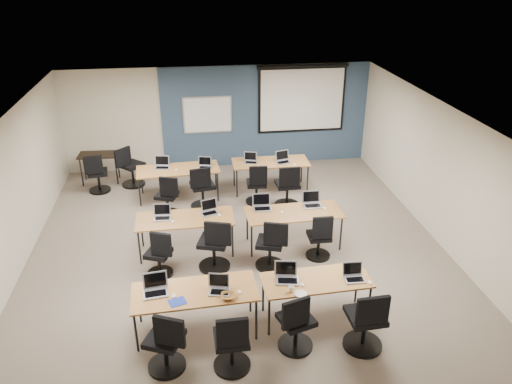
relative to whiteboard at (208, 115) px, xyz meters
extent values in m
cube|color=#6B6354|center=(0.30, -4.43, -1.45)|extent=(8.00, 9.00, 0.02)
cube|color=white|center=(0.30, -4.43, 1.25)|extent=(8.00, 9.00, 0.02)
cube|color=beige|center=(0.30, 0.07, -0.10)|extent=(8.00, 0.04, 2.70)
cube|color=beige|center=(0.30, -8.93, -0.10)|extent=(8.00, 0.04, 2.70)
cube|color=beige|center=(-3.70, -4.43, -0.10)|extent=(0.04, 9.00, 2.70)
cube|color=beige|center=(4.30, -4.43, -0.10)|extent=(0.04, 9.00, 2.70)
cube|color=#3D5977|center=(1.55, 0.04, -0.10)|extent=(5.50, 0.04, 2.70)
cube|color=silver|center=(0.00, 0.00, 0.00)|extent=(1.28, 0.02, 0.98)
cube|color=white|center=(0.00, -0.01, 0.00)|extent=(1.20, 0.02, 0.90)
cube|color=black|center=(2.50, -0.02, 0.35)|extent=(2.32, 0.03, 1.82)
cube|color=white|center=(2.50, -0.03, 0.31)|extent=(2.20, 0.02, 1.62)
cylinder|color=black|center=(2.50, -0.03, 1.19)|extent=(2.40, 0.10, 0.10)
cube|color=brown|center=(-0.59, -6.56, -0.73)|extent=(1.86, 0.78, 0.03)
cylinder|color=black|center=(-1.46, -6.89, -1.10)|extent=(0.04, 0.04, 0.70)
cylinder|color=black|center=(0.28, -6.89, -1.10)|extent=(0.04, 0.04, 0.70)
cylinder|color=black|center=(-1.46, -6.23, -1.10)|extent=(0.04, 0.04, 0.70)
cylinder|color=black|center=(0.28, -6.23, -1.10)|extent=(0.04, 0.04, 0.70)
cube|color=brown|center=(1.26, -6.53, -0.73)|extent=(1.67, 0.70, 0.03)
cylinder|color=black|center=(0.49, -6.82, -1.10)|extent=(0.04, 0.04, 0.70)
cylinder|color=black|center=(2.04, -6.82, -1.10)|extent=(0.04, 0.04, 0.70)
cylinder|color=black|center=(0.49, -6.24, -1.10)|extent=(0.04, 0.04, 0.70)
cylinder|color=black|center=(2.04, -6.24, -1.10)|extent=(0.04, 0.04, 0.70)
cube|color=#90603D|center=(-0.69, -4.26, -0.73)|extent=(1.84, 0.77, 0.03)
cylinder|color=black|center=(-1.55, -4.58, -1.10)|extent=(0.04, 0.04, 0.70)
cylinder|color=black|center=(0.17, -4.58, -1.10)|extent=(0.04, 0.04, 0.70)
cylinder|color=black|center=(-1.55, -3.93, -1.10)|extent=(0.04, 0.04, 0.70)
cylinder|color=black|center=(0.17, -3.93, -1.10)|extent=(0.04, 0.04, 0.70)
cube|color=#9E6A43|center=(1.39, -4.31, -0.73)|extent=(1.86, 0.77, 0.03)
cylinder|color=black|center=(0.52, -4.63, -1.10)|extent=(0.04, 0.04, 0.70)
cylinder|color=black|center=(2.26, -4.63, -1.10)|extent=(0.04, 0.04, 0.70)
cylinder|color=black|center=(0.52, -3.98, -1.10)|extent=(0.04, 0.04, 0.70)
cylinder|color=black|center=(2.26, -3.98, -1.10)|extent=(0.04, 0.04, 0.70)
cube|color=brown|center=(-0.82, -1.81, -0.73)|extent=(1.90, 0.79, 0.03)
cylinder|color=black|center=(-1.71, -2.15, -1.10)|extent=(0.04, 0.04, 0.70)
cylinder|color=black|center=(0.07, -2.15, -1.10)|extent=(0.04, 0.04, 0.70)
cylinder|color=black|center=(-1.71, -1.48, -1.10)|extent=(0.04, 0.04, 0.70)
cylinder|color=black|center=(0.07, -1.48, -1.10)|extent=(0.04, 0.04, 0.70)
cube|color=#9F6135|center=(1.39, -1.68, -0.73)|extent=(1.83, 0.76, 0.03)
cylinder|color=black|center=(0.53, -2.00, -1.10)|extent=(0.04, 0.04, 0.70)
cylinder|color=black|center=(2.24, -2.00, -1.10)|extent=(0.04, 0.04, 0.70)
cylinder|color=black|center=(0.53, -1.36, -1.10)|extent=(0.04, 0.04, 0.70)
cylinder|color=black|center=(2.24, -1.36, -1.10)|extent=(0.04, 0.04, 0.70)
cube|color=#B2B2C0|center=(-1.16, -6.55, -0.71)|extent=(0.36, 0.26, 0.02)
cube|color=black|center=(-1.16, -6.57, -0.70)|extent=(0.30, 0.15, 0.00)
cube|color=#B2B2C0|center=(-1.16, -6.40, -0.57)|extent=(0.36, 0.07, 0.25)
cube|color=black|center=(-1.16, -6.41, -0.57)|extent=(0.32, 0.05, 0.20)
ellipsoid|color=white|center=(-0.89, -6.65, -0.71)|extent=(0.08, 0.11, 0.03)
cylinder|color=black|center=(-1.03, -7.27, -1.42)|extent=(0.53, 0.53, 0.05)
cylinder|color=black|center=(-1.03, -7.27, -1.21)|extent=(0.06, 0.06, 0.47)
cube|color=black|center=(-1.03, -7.27, -0.94)|extent=(0.47, 0.47, 0.08)
cube|color=black|center=(-0.95, -7.46, -0.66)|extent=(0.43, 0.06, 0.44)
cube|color=#A4A4AA|center=(-0.22, -6.64, -0.71)|extent=(0.31, 0.23, 0.02)
cube|color=black|center=(-0.22, -6.66, -0.70)|extent=(0.26, 0.13, 0.00)
cube|color=#A4A4AA|center=(-0.22, -6.52, -0.59)|extent=(0.31, 0.06, 0.21)
cube|color=black|center=(-0.22, -6.53, -0.59)|extent=(0.27, 0.04, 0.18)
ellipsoid|color=white|center=(0.07, -6.69, -0.71)|extent=(0.06, 0.09, 0.03)
cylinder|color=black|center=(-0.13, -7.39, -1.42)|extent=(0.53, 0.53, 0.05)
cylinder|color=black|center=(-0.13, -7.39, -1.22)|extent=(0.06, 0.06, 0.47)
cube|color=black|center=(-0.13, -7.39, -0.94)|extent=(0.47, 0.47, 0.08)
cube|color=black|center=(-0.13, -7.60, -0.66)|extent=(0.42, 0.06, 0.44)
cube|color=#B9B9BE|center=(0.82, -6.51, -0.71)|extent=(0.35, 0.25, 0.02)
cube|color=black|center=(0.82, -6.53, -0.70)|extent=(0.29, 0.15, 0.00)
cube|color=#B9B9BE|center=(0.82, -6.38, -0.58)|extent=(0.35, 0.06, 0.24)
cube|color=black|center=(0.82, -6.38, -0.58)|extent=(0.30, 0.05, 0.20)
ellipsoid|color=white|center=(1.02, -6.65, -0.71)|extent=(0.08, 0.10, 0.03)
cylinder|color=black|center=(0.83, -7.13, -1.42)|extent=(0.52, 0.52, 0.05)
cylinder|color=black|center=(0.83, -7.13, -1.22)|extent=(0.06, 0.06, 0.46)
cube|color=black|center=(0.83, -7.13, -0.95)|extent=(0.46, 0.46, 0.08)
cube|color=black|center=(0.77, -7.33, -0.67)|extent=(0.42, 0.06, 0.44)
cube|color=#ACACB0|center=(1.84, -6.63, -0.71)|extent=(0.30, 0.22, 0.02)
cube|color=black|center=(1.84, -6.65, -0.70)|extent=(0.26, 0.13, 0.00)
cube|color=#ACACB0|center=(1.84, -6.51, -0.59)|extent=(0.30, 0.06, 0.21)
cube|color=black|center=(1.84, -6.52, -0.59)|extent=(0.27, 0.04, 0.17)
ellipsoid|color=white|center=(2.04, -6.74, -0.71)|extent=(0.08, 0.10, 0.03)
cylinder|color=black|center=(1.81, -7.25, -1.42)|extent=(0.58, 0.58, 0.05)
cylinder|color=black|center=(1.81, -7.25, -1.19)|extent=(0.06, 0.06, 0.51)
cube|color=black|center=(1.81, -7.25, -0.90)|extent=(0.51, 0.51, 0.08)
cube|color=black|center=(1.81, -7.49, -0.62)|extent=(0.47, 0.06, 0.44)
cube|color=#B7B7BD|center=(-1.12, -4.22, -0.71)|extent=(0.32, 0.23, 0.02)
cube|color=black|center=(-1.12, -4.24, -0.70)|extent=(0.27, 0.14, 0.00)
cube|color=#B7B7BD|center=(-1.12, -4.10, -0.59)|extent=(0.32, 0.06, 0.22)
cube|color=black|center=(-1.12, -4.10, -0.59)|extent=(0.28, 0.04, 0.18)
ellipsoid|color=white|center=(-0.92, -4.39, -0.71)|extent=(0.08, 0.11, 0.03)
cylinder|color=black|center=(-1.19, -4.98, -1.42)|extent=(0.46, 0.46, 0.05)
cylinder|color=black|center=(-1.19, -4.98, -1.24)|extent=(0.06, 0.06, 0.41)
cube|color=black|center=(-1.19, -4.98, -1.00)|extent=(0.41, 0.41, 0.08)
cube|color=black|center=(-1.12, -5.15, -0.72)|extent=(0.37, 0.06, 0.44)
cube|color=#B8B8C4|center=(-0.22, -4.14, -0.71)|extent=(0.32, 0.23, 0.02)
cube|color=black|center=(-0.22, -4.16, -0.70)|extent=(0.27, 0.13, 0.00)
cube|color=#B8B8C4|center=(-0.22, -4.02, -0.59)|extent=(0.32, 0.06, 0.22)
cube|color=black|center=(-0.22, -4.03, -0.59)|extent=(0.28, 0.04, 0.18)
ellipsoid|color=white|center=(-0.05, -4.25, -0.71)|extent=(0.06, 0.10, 0.04)
cylinder|color=black|center=(-0.20, -4.89, -1.42)|extent=(0.58, 0.58, 0.05)
cylinder|color=black|center=(-0.20, -4.89, -1.19)|extent=(0.06, 0.06, 0.51)
cube|color=black|center=(-0.20, -4.89, -0.90)|extent=(0.51, 0.51, 0.08)
cube|color=black|center=(-0.14, -5.11, -0.62)|extent=(0.47, 0.06, 0.44)
cube|color=#B8B9C8|center=(0.81, -4.11, -0.71)|extent=(0.35, 0.26, 0.02)
cube|color=black|center=(0.81, -4.13, -0.70)|extent=(0.30, 0.15, 0.00)
cube|color=#B8B9C8|center=(0.81, -3.97, -0.57)|extent=(0.35, 0.07, 0.24)
cube|color=black|center=(0.81, -3.97, -0.57)|extent=(0.31, 0.05, 0.20)
ellipsoid|color=white|center=(1.16, -4.30, -0.71)|extent=(0.07, 0.10, 0.03)
cylinder|color=black|center=(0.81, -5.00, -1.42)|extent=(0.53, 0.53, 0.05)
cylinder|color=black|center=(0.81, -5.00, -1.21)|extent=(0.06, 0.06, 0.47)
cube|color=black|center=(0.81, -5.00, -0.94)|extent=(0.47, 0.47, 0.08)
cube|color=black|center=(0.88, -5.20, -0.66)|extent=(0.43, 0.06, 0.44)
cube|color=#B0B0B8|center=(1.81, -4.12, -0.71)|extent=(0.35, 0.26, 0.02)
cube|color=black|center=(1.81, -4.14, -0.70)|extent=(0.30, 0.15, 0.00)
cube|color=#B0B0B8|center=(1.81, -3.98, -0.57)|extent=(0.35, 0.07, 0.24)
cube|color=black|center=(1.81, -3.99, -0.57)|extent=(0.31, 0.05, 0.20)
ellipsoid|color=white|center=(2.01, -4.27, -0.71)|extent=(0.07, 0.11, 0.04)
cylinder|color=black|center=(1.78, -4.81, -1.42)|extent=(0.46, 0.46, 0.05)
cylinder|color=black|center=(1.78, -4.81, -1.24)|extent=(0.06, 0.06, 0.41)
cube|color=black|center=(1.78, -4.81, -1.00)|extent=(0.41, 0.41, 0.08)
cube|color=black|center=(1.78, -4.99, -0.72)|extent=(0.38, 0.06, 0.44)
cube|color=silver|center=(-1.18, -1.72, -0.71)|extent=(0.34, 0.25, 0.02)
cube|color=black|center=(-1.18, -1.74, -0.70)|extent=(0.29, 0.14, 0.00)
cube|color=silver|center=(-1.18, -1.58, -0.58)|extent=(0.34, 0.06, 0.23)
cube|color=black|center=(-1.18, -1.59, -0.58)|extent=(0.30, 0.04, 0.19)
ellipsoid|color=white|center=(-0.86, -1.90, -0.71)|extent=(0.07, 0.11, 0.04)
cylinder|color=black|center=(-1.08, -2.67, -1.42)|extent=(0.49, 0.49, 0.05)
cylinder|color=black|center=(-1.08, -2.67, -1.23)|extent=(0.06, 0.06, 0.44)
cube|color=black|center=(-1.08, -2.67, -0.97)|extent=(0.44, 0.44, 0.08)
cube|color=black|center=(-1.01, -2.86, -0.69)|extent=(0.40, 0.06, 0.44)
cube|color=#B5B5C2|center=(-0.19, -1.85, -0.71)|extent=(0.31, 0.22, 0.02)
cube|color=black|center=(-0.19, -1.87, -0.70)|extent=(0.26, 0.13, 0.00)
cube|color=#B5B5C2|center=(-0.19, -1.73, -0.59)|extent=(0.31, 0.06, 0.21)
cube|color=black|center=(-0.19, -1.73, -0.59)|extent=(0.27, 0.04, 0.17)
ellipsoid|color=white|center=(-0.12, -1.96, -0.71)|extent=(0.09, 0.11, 0.03)
cylinder|color=black|center=(-0.29, -2.40, -1.42)|extent=(0.57, 0.57, 0.05)
cylinder|color=black|center=(-0.29, -2.40, -1.20)|extent=(0.06, 0.06, 0.50)
cube|color=black|center=(-0.29, -2.40, -0.91)|extent=(0.50, 0.50, 0.08)
cube|color=black|center=(-0.33, -2.62, -0.63)|extent=(0.46, 0.06, 0.44)
cube|color=silver|center=(0.91, -1.70, -0.71)|extent=(0.31, 0.22, 0.02)
cube|color=black|center=(0.91, -1.72, -0.70)|extent=(0.26, 0.13, 0.00)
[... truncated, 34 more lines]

